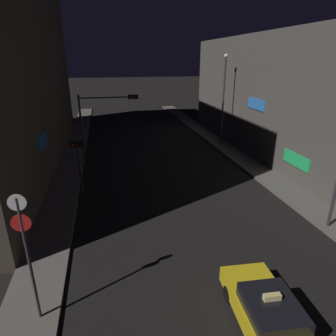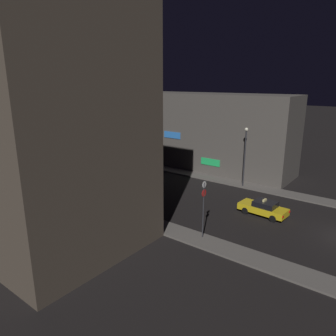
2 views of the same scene
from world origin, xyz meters
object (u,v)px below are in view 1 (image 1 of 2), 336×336
taxi (268,315)px  traffic_light_left_kerb (79,156)px  street_lamp_far_block (224,94)px  sign_pole_left (27,249)px  traffic_light_overhead (102,116)px

taxi → traffic_light_left_kerb: (-6.52, 12.18, 1.92)m
taxi → street_lamp_far_block: size_ratio=0.52×
sign_pole_left → taxi: bearing=-15.9°
taxi → sign_pole_left: 8.00m
taxi → street_lamp_far_block: (6.76, 20.78, 4.58)m
traffic_light_left_kerb → traffic_light_overhead: bearing=71.1°
sign_pole_left → street_lamp_far_block: street_lamp_far_block is taller
taxi → traffic_light_overhead: 18.07m
taxi → sign_pole_left: (-7.40, 2.10, 2.21)m
traffic_light_overhead → street_lamp_far_block: (11.62, 3.74, 1.04)m
taxi → sign_pole_left: sign_pole_left is taller
sign_pole_left → street_lamp_far_block: (14.16, 18.67, 2.37)m
taxi → traffic_light_left_kerb: size_ratio=1.23×
street_lamp_far_block → sign_pole_left: bearing=-127.2°
sign_pole_left → street_lamp_far_block: size_ratio=0.53×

